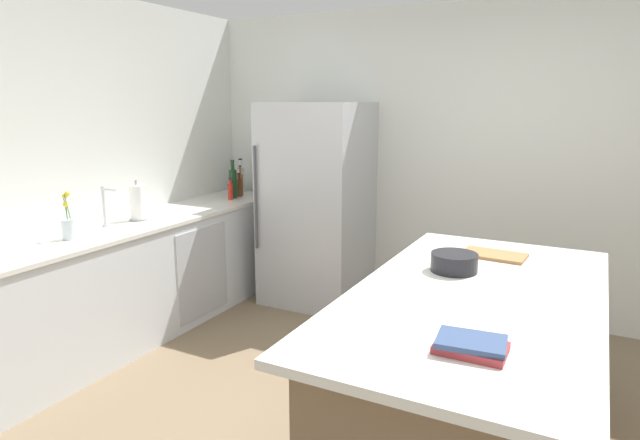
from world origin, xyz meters
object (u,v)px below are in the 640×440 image
paper_towel_roll (137,203)px  cookbook_stack (471,345)px  hot_sauce_bottle (230,191)px  mixing_bowl (454,262)px  refrigerator (317,204)px  flower_vase (69,226)px  kitchen_island (471,380)px  soda_bottle (241,179)px  sink_faucet (105,206)px  cutting_board (494,255)px  wine_bottle (233,183)px  syrup_bottle (239,187)px  vinegar_bottle (240,183)px

paper_towel_roll → cookbook_stack: size_ratio=1.21×
hot_sauce_bottle → mixing_bowl: (2.40, -1.25, -0.02)m
refrigerator → flower_vase: refrigerator is taller
kitchen_island → soda_bottle: bearing=145.2°
paper_towel_roll → sink_faucet: bearing=-96.1°
soda_bottle → mixing_bowl: size_ratio=1.39×
kitchen_island → refrigerator: refrigerator is taller
hot_sauce_bottle → cookbook_stack: size_ratio=0.79×
refrigerator → soda_bottle: bearing=169.5°
hot_sauce_bottle → cookbook_stack: 3.45m
sink_faucet → soda_bottle: soda_bottle is taller
refrigerator → mixing_bowl: (1.59, -1.44, 0.07)m
soda_bottle → cutting_board: size_ratio=0.93×
refrigerator → mixing_bowl: refrigerator is taller
refrigerator → wine_bottle: 0.86m
refrigerator → sink_faucet: size_ratio=5.99×
syrup_bottle → mixing_bowl: bearing=-30.6°
hot_sauce_bottle → mixing_bowl: hot_sauce_bottle is taller
soda_bottle → wine_bottle: wine_bottle is taller
paper_towel_roll → cutting_board: bearing=4.1°
mixing_bowl → cutting_board: bearing=70.4°
flower_vase → vinegar_bottle: (-0.03, 1.97, 0.02)m
vinegar_bottle → wine_bottle: size_ratio=0.80×
cutting_board → mixing_bowl: bearing=-109.6°
soda_bottle → vinegar_bottle: soda_bottle is taller
refrigerator → hot_sauce_bottle: (-0.81, -0.20, 0.09)m
paper_towel_roll → cutting_board: 2.64m
paper_towel_roll → cutting_board: (2.63, 0.19, -0.11)m
flower_vase → cutting_board: size_ratio=0.89×
flower_vase → vinegar_bottle: flower_vase is taller
flower_vase → soda_bottle: bearing=92.7°
flower_vase → cookbook_stack: (2.74, -0.46, -0.05)m
cutting_board → kitchen_island: bearing=-86.5°
refrigerator → paper_towel_roll: bearing=-126.0°
vinegar_bottle → mixing_bowl: bearing=-31.5°
refrigerator → vinegar_bottle: bearing=174.8°
paper_towel_roll → vinegar_bottle: (0.01, 1.33, -0.02)m
refrigerator → hot_sauce_bottle: size_ratio=8.84×
sink_faucet → cutting_board: bearing=9.9°
wine_bottle → mixing_bowl: size_ratio=1.48×
flower_vase → hot_sauce_bottle: 1.70m
vinegar_bottle → wine_bottle: bearing=-74.0°
mixing_bowl → paper_towel_roll: bearing=175.4°
hot_sauce_bottle → sink_faucet: bearing=-95.4°
vinegar_bottle → cutting_board: size_ratio=0.79×
flower_vase → paper_towel_roll: (-0.04, 0.65, 0.04)m
sink_faucet → hot_sauce_bottle: (0.13, 1.33, -0.07)m
refrigerator → cookbook_stack: 3.01m
syrup_bottle → cutting_board: syrup_bottle is taller
cookbook_stack → mixing_bowl: 0.96m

